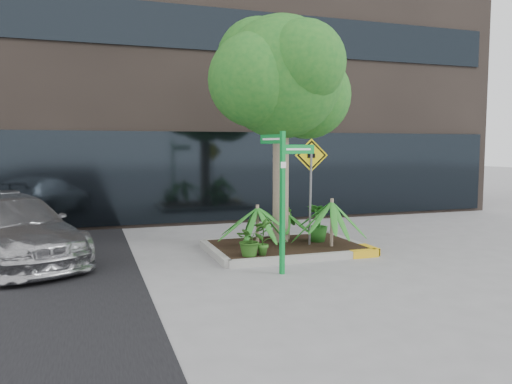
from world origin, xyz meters
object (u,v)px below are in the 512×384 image
object	(u,v)px
tree	(281,78)
street_sign_post	(283,186)
parked_car	(11,230)
cattle_sign	(311,174)

from	to	relation	value
tree	street_sign_post	world-z (taller)	tree
parked_car	street_sign_post	world-z (taller)	street_sign_post
cattle_sign	tree	bearing A→B (deg)	138.08
tree	cattle_sign	distance (m)	2.23
parked_car	street_sign_post	distance (m)	5.44
parked_car	cattle_sign	distance (m)	6.14
tree	cattle_sign	world-z (taller)	tree
tree	parked_car	size ratio (longest dim) A/B	1.15
parked_car	street_sign_post	size ratio (longest dim) A/B	1.77
parked_car	cattle_sign	xyz separation A→B (m)	(5.97, -1.03, 1.05)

